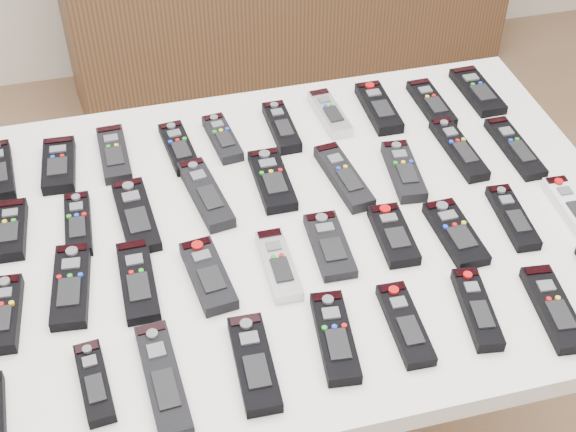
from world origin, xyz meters
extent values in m
cube|color=white|center=(-0.04, 0.12, 0.76)|extent=(1.25, 0.88, 0.04)
cylinder|color=beige|center=(-0.61, 0.50, 0.37)|extent=(0.04, 0.04, 0.74)
cylinder|color=beige|center=(0.52, 0.50, 0.37)|extent=(0.04, 0.04, 0.74)
cube|color=black|center=(-0.55, 0.40, 0.79)|extent=(0.06, 0.17, 0.02)
cube|color=black|center=(-0.44, 0.39, 0.79)|extent=(0.07, 0.16, 0.02)
cube|color=black|center=(-0.33, 0.40, 0.79)|extent=(0.06, 0.17, 0.02)
cube|color=black|center=(-0.20, 0.39, 0.79)|extent=(0.06, 0.16, 0.02)
cube|color=black|center=(-0.11, 0.39, 0.79)|extent=(0.06, 0.15, 0.02)
cube|color=black|center=(0.02, 0.40, 0.79)|extent=(0.05, 0.16, 0.02)
cube|color=#B7B7BC|center=(0.13, 0.42, 0.79)|extent=(0.06, 0.16, 0.02)
cube|color=black|center=(0.24, 0.42, 0.79)|extent=(0.06, 0.17, 0.02)
cube|color=black|center=(0.35, 0.41, 0.79)|extent=(0.05, 0.17, 0.02)
cube|color=black|center=(0.47, 0.43, 0.79)|extent=(0.06, 0.17, 0.02)
cube|color=black|center=(-0.53, 0.22, 0.79)|extent=(0.06, 0.15, 0.02)
cube|color=black|center=(-0.41, 0.21, 0.79)|extent=(0.05, 0.16, 0.02)
cube|color=black|center=(-0.31, 0.20, 0.79)|extent=(0.07, 0.19, 0.02)
cube|color=black|center=(-0.17, 0.23, 0.79)|extent=(0.08, 0.20, 0.02)
cube|color=black|center=(-0.04, 0.24, 0.79)|extent=(0.06, 0.17, 0.02)
cube|color=black|center=(0.09, 0.21, 0.79)|extent=(0.07, 0.19, 0.02)
cube|color=black|center=(0.21, 0.20, 0.79)|extent=(0.07, 0.17, 0.02)
cube|color=black|center=(0.34, 0.24, 0.79)|extent=(0.05, 0.20, 0.02)
cube|color=black|center=(0.46, 0.22, 0.79)|extent=(0.05, 0.19, 0.02)
cube|color=black|center=(-0.54, 0.02, 0.79)|extent=(0.06, 0.16, 0.02)
cube|color=black|center=(-0.43, 0.06, 0.79)|extent=(0.08, 0.19, 0.02)
cube|color=black|center=(-0.32, 0.04, 0.79)|extent=(0.06, 0.18, 0.02)
cube|color=black|center=(-0.21, 0.02, 0.79)|extent=(0.08, 0.17, 0.02)
cube|color=#B7B7BC|center=(-0.08, 0.02, 0.79)|extent=(0.05, 0.16, 0.02)
cube|color=black|center=(0.01, 0.04, 0.79)|extent=(0.06, 0.16, 0.02)
cube|color=black|center=(0.13, 0.04, 0.79)|extent=(0.06, 0.15, 0.02)
cube|color=black|center=(0.24, 0.02, 0.79)|extent=(0.07, 0.16, 0.02)
cube|color=black|center=(0.36, 0.03, 0.79)|extent=(0.06, 0.17, 0.02)
cube|color=silver|center=(0.48, 0.02, 0.79)|extent=(0.05, 0.17, 0.02)
cube|color=black|center=(-0.41, -0.15, 0.79)|extent=(0.05, 0.15, 0.02)
cube|color=black|center=(-0.31, -0.17, 0.79)|extent=(0.06, 0.21, 0.02)
cube|color=black|center=(-0.17, -0.18, 0.79)|extent=(0.06, 0.18, 0.02)
cube|color=black|center=(-0.04, -0.16, 0.79)|extent=(0.07, 0.18, 0.02)
cube|color=black|center=(0.08, -0.16, 0.79)|extent=(0.05, 0.17, 0.02)
cube|color=black|center=(0.20, -0.16, 0.79)|extent=(0.07, 0.17, 0.02)
cube|color=black|center=(0.33, -0.19, 0.79)|extent=(0.07, 0.18, 0.02)
camera|label=1|loc=(-0.30, -0.91, 1.78)|focal=50.00mm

